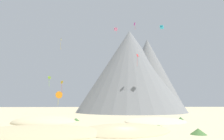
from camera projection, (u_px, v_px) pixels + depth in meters
ground_plane at (125, 134)px, 31.91m from camera, size 400.00×400.00×0.00m
dune_foreground_left at (44, 123)px, 49.96m from camera, size 22.81×22.34×3.49m
dune_foreground_right at (155, 121)px, 52.80m from camera, size 23.25×24.74×1.90m
dune_midground at (35, 134)px, 31.54m from camera, size 23.44×15.18×2.53m
dune_back_low at (124, 130)px, 35.72m from camera, size 23.89×23.93×1.95m
bush_far_right at (19, 131)px, 32.51m from camera, size 3.77×3.77×0.82m
bush_near_right at (158, 126)px, 40.82m from camera, size 3.06×3.06×0.46m
bush_far_left at (198, 131)px, 31.23m from camera, size 3.26×3.26×0.96m
bush_scatter_east at (76, 119)px, 54.61m from camera, size 2.72×2.72×0.76m
bush_mid_center at (181, 119)px, 56.43m from camera, size 2.57×2.57×0.95m
bush_near_left at (153, 127)px, 38.38m from camera, size 1.88×1.88×0.74m
rock_massif at (135, 71)px, 110.14m from camera, size 82.45×82.45×46.33m
kite_lime_low at (49, 79)px, 67.72m from camera, size 0.99×0.60×3.60m
kite_pink_high at (116, 29)px, 96.67m from camera, size 1.70×1.76×3.65m
kite_black_low at (123, 94)px, 92.32m from camera, size 1.27×1.21×3.60m
kite_red_mid at (138, 56)px, 88.03m from camera, size 1.43×1.58×5.68m
kite_magenta_high at (135, 25)px, 78.70m from camera, size 0.65×0.81×3.08m
kite_cyan_high at (162, 27)px, 87.92m from camera, size 1.94×1.91×1.55m
kite_orange_low at (59, 95)px, 62.98m from camera, size 2.15×1.27×4.43m
kite_yellow_high at (61, 40)px, 92.48m from camera, size 0.80×1.76×5.76m
kite_gold_low at (62, 83)px, 83.78m from camera, size 1.40×1.16×5.60m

